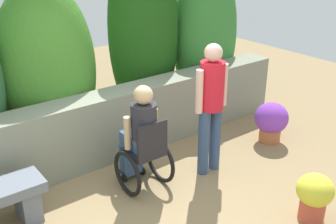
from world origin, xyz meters
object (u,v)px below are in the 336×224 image
Objects in this scene: person_standing_companion at (211,101)px; flower_pot_purple_near at (314,195)px; flower_pot_terracotta_by_wall at (271,121)px; person_in_wheelchair at (142,141)px.

person_standing_companion is 1.59m from flower_pot_purple_near.
flower_pot_purple_near is 1.85m from flower_pot_terracotta_by_wall.
person_in_wheelchair is 0.78× the size of person_standing_companion.
person_standing_companion is at bearing -12.69° from person_in_wheelchair.
person_standing_companion is at bearing 97.68° from flower_pot_purple_near.
person_standing_companion is 3.05× the size of flower_pot_purple_near.
person_in_wheelchair is at bearing 123.23° from flower_pot_purple_near.
flower_pot_terracotta_by_wall is (1.10, 1.49, 0.01)m from flower_pot_purple_near.
person_in_wheelchair is 2.39× the size of flower_pot_purple_near.
flower_pot_purple_near is at bearing -126.42° from flower_pot_terracotta_by_wall.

